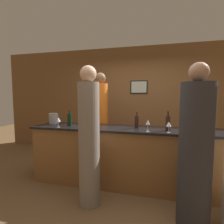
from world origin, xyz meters
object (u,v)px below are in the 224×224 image
guest_0 (89,140)px  ice_bucket (53,118)px  guest_1 (195,152)px  wine_bottle_1 (137,122)px  bartender (101,122)px  wine_bottle_2 (70,119)px  wine_bottle_0 (168,123)px

guest_0 → ice_bucket: bearing=144.2°
guest_1 → wine_bottle_1: 1.09m
bartender → wine_bottle_1: bartender is taller
guest_0 → bartender: bearing=101.7°
wine_bottle_2 → ice_bucket: 0.43m
wine_bottle_2 → bartender: bearing=67.2°
guest_0 → ice_bucket: size_ratio=9.59×
guest_1 → ice_bucket: size_ratio=9.42×
guest_1 → wine_bottle_2: size_ratio=6.70×
guest_1 → wine_bottle_0: 0.74m
guest_1 → wine_bottle_1: guest_1 is taller
bartender → guest_0: (0.29, -1.39, -0.04)m
guest_1 → wine_bottle_2: 2.07m
guest_0 → wine_bottle_2: bearing=135.2°
wine_bottle_0 → wine_bottle_1: bearing=166.8°
bartender → guest_1: size_ratio=1.07×
wine_bottle_0 → wine_bottle_2: size_ratio=1.07×
bartender → wine_bottle_1: 1.12m
guest_0 → wine_bottle_0: bearing=28.1°
bartender → ice_bucket: bearing=41.6°
bartender → wine_bottle_1: bearing=140.7°
wine_bottle_0 → wine_bottle_1: 0.50m
guest_0 → wine_bottle_1: guest_0 is taller
guest_1 → wine_bottle_2: guest_1 is taller
bartender → guest_1: (1.61, -1.46, -0.08)m
wine_bottle_1 → wine_bottle_2: (-1.19, -0.07, 0.01)m
wine_bottle_1 → ice_bucket: bearing=178.1°
bartender → wine_bottle_0: bartender is taller
wine_bottle_0 → guest_1: bearing=-67.4°
ice_bucket → wine_bottle_1: bearing=-1.9°
wine_bottle_2 → wine_bottle_0: bearing=-1.4°
guest_0 → wine_bottle_1: (0.58, 0.68, 0.18)m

